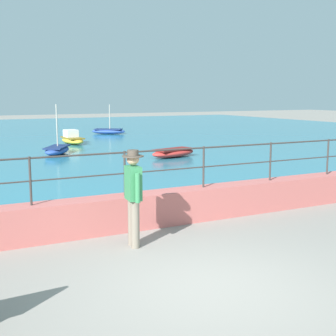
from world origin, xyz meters
TOP-DOWN VIEW (x-y plane):
  - ground_plane at (0.00, 0.00)m, footprint 120.00×120.00m
  - promenade_wall at (0.00, 3.20)m, footprint 20.00×0.56m
  - railing at (0.00, 3.20)m, footprint 18.44×0.04m
  - person_walking at (-0.27, 2.12)m, footprint 0.38×0.57m
  - boat_0 at (7.43, 24.73)m, footprint 2.40×2.06m
  - boat_1 at (5.82, 12.16)m, footprint 2.46×1.53m
  - boat_2 at (3.45, 19.52)m, footprint 1.06×2.36m
  - boat_3 at (1.61, 15.40)m, footprint 1.91×2.45m

SIDE VIEW (x-z plane):
  - ground_plane at x=0.00m, z-range 0.00..0.00m
  - boat_1 at x=5.82m, z-range 0.08..0.44m
  - boat_0 at x=7.43m, z-range -0.74..1.27m
  - boat_3 at x=1.61m, z-range -0.85..1.38m
  - boat_2 at x=3.45m, z-range -0.05..0.71m
  - promenade_wall at x=0.00m, z-range 0.00..0.70m
  - person_walking at x=-0.27m, z-range 0.10..1.85m
  - railing at x=0.00m, z-range 0.87..1.77m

